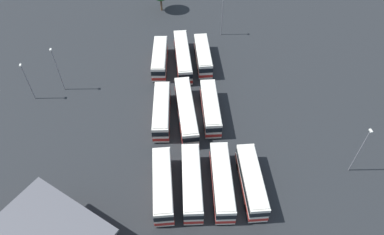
# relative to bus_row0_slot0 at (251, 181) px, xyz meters

# --- Properties ---
(ground_plane) EXTENTS (105.41, 105.41, 0.00)m
(ground_plane) POSITION_rel_bus_row0_slot0_xyz_m (14.54, 4.88, -1.78)
(ground_plane) COLOR black
(bus_row0_slot0) EXTENTS (10.75, 3.32, 3.37)m
(bus_row0_slot0) POSITION_rel_bus_row0_slot0_xyz_m (0.00, 0.00, 0.00)
(bus_row0_slot0) COLOR silver
(bus_row0_slot0) RESTS_ON ground_plane
(bus_row0_slot1) EXTENTS (11.42, 3.83, 3.37)m
(bus_row0_slot1) POSITION_rel_bus_row0_slot0_xyz_m (0.60, 3.95, 0.00)
(bus_row0_slot1) COLOR silver
(bus_row0_slot1) RESTS_ON ground_plane
(bus_row0_slot2) EXTENTS (11.17, 3.74, 3.37)m
(bus_row0_slot2) POSITION_rel_bus_row0_slot0_xyz_m (1.05, 8.00, 0.00)
(bus_row0_slot2) COLOR silver
(bus_row0_slot2) RESTS_ON ground_plane
(bus_row0_slot3) EXTENTS (10.70, 3.23, 3.37)m
(bus_row0_slot3) POSITION_rel_bus_row0_slot0_xyz_m (1.23, 11.92, -0.00)
(bus_row0_slot3) COLOR silver
(bus_row0_slot3) RESTS_ON ground_plane
(bus_row1_slot1) EXTENTS (10.84, 3.47, 3.37)m
(bus_row1_slot1) POSITION_rel_bus_row0_slot0_xyz_m (14.63, 2.87, 0.00)
(bus_row1_slot1) COLOR silver
(bus_row1_slot1) RESTS_ON ground_plane
(bus_row1_slot2) EXTENTS (13.32, 2.93, 3.37)m
(bus_row1_slot2) POSITION_rel_bus_row0_slot0_xyz_m (14.52, 6.89, 0.00)
(bus_row1_slot2) COLOR silver
(bus_row1_slot2) RESTS_ON ground_plane
(bus_row1_slot3) EXTENTS (11.17, 3.91, 3.37)m
(bus_row1_slot3) POSITION_rel_bus_row0_slot0_xyz_m (15.15, 10.78, 0.00)
(bus_row1_slot3) COLOR silver
(bus_row1_slot3) RESTS_ON ground_plane
(bus_row2_slot1) EXTENTS (10.52, 3.26, 3.37)m
(bus_row2_slot1) POSITION_rel_bus_row0_slot0_xyz_m (28.60, 1.65, -0.00)
(bus_row2_slot1) COLOR silver
(bus_row2_slot1) RESTS_ON ground_plane
(bus_row2_slot2) EXTENTS (13.37, 3.24, 3.37)m
(bus_row2_slot2) POSITION_rel_bus_row0_slot0_xyz_m (28.87, 5.50, 0.00)
(bus_row2_slot2) COLOR silver
(bus_row2_slot2) RESTS_ON ground_plane
(bus_row2_slot3) EXTENTS (10.60, 3.99, 3.37)m
(bus_row2_slot3) POSITION_rel_bus_row0_slot0_xyz_m (29.03, 9.83, -0.00)
(bus_row2_slot3) COLOR silver
(bus_row2_slot3) RESTS_ON ground_plane
(lamp_post_by_building) EXTENTS (0.56, 0.28, 8.79)m
(lamp_post_by_building) POSITION_rel_bus_row0_slot0_xyz_m (0.77, -14.97, 3.03)
(lamp_post_by_building) COLOR slate
(lamp_post_by_building) RESTS_ON ground_plane
(lamp_post_near_entrance) EXTENTS (0.56, 0.28, 8.26)m
(lamp_post_near_entrance) POSITION_rel_bus_row0_slot0_xyz_m (37.59, -3.83, 2.76)
(lamp_post_near_entrance) COLOR slate
(lamp_post_near_entrance) RESTS_ON ground_plane
(lamp_post_far_corner) EXTENTS (0.56, 0.28, 7.42)m
(lamp_post_far_corner) POSITION_rel_bus_row0_slot0_xyz_m (23.22, 32.27, 2.34)
(lamp_post_far_corner) COLOR slate
(lamp_post_far_corner) RESTS_ON ground_plane
(lamp_post_mid_lot) EXTENTS (0.56, 0.28, 8.70)m
(lamp_post_mid_lot) POSITION_rel_bus_row0_slot0_xyz_m (24.86, 27.42, 2.99)
(lamp_post_mid_lot) COLOR slate
(lamp_post_mid_lot) RESTS_ON ground_plane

